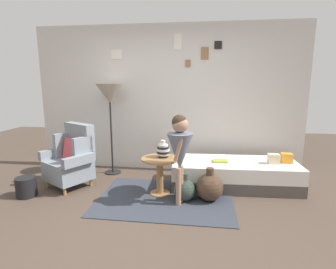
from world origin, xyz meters
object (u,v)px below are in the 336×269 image
object	(u,v)px
daybed	(234,174)
book_on_daybed	(220,161)
vase_striped	(163,150)
magazine_basket	(26,187)
person_child	(180,148)
armchair	(72,158)
floor_lamp	(110,96)
demijohn_far	(210,187)
side_table	(160,169)
demijohn_near	(185,190)

from	to	relation	value
daybed	book_on_daybed	bearing A→B (deg)	-166.56
vase_striped	magazine_basket	xyz separation A→B (m)	(-1.92, -0.38, -0.51)
daybed	magazine_basket	distance (m)	3.08
vase_striped	person_child	distance (m)	0.45
armchair	vase_striped	size ratio (longest dim) A/B	3.89
floor_lamp	magazine_basket	distance (m)	1.89
vase_striped	demijohn_far	xyz separation A→B (m)	(0.67, -0.17, -0.45)
daybed	demijohn_far	distance (m)	0.69
daybed	side_table	bearing A→B (deg)	-157.82
vase_striped	person_child	xyz separation A→B (m)	(0.27, -0.33, 0.13)
daybed	book_on_daybed	distance (m)	0.32
daybed	person_child	bearing A→B (deg)	-137.10
floor_lamp	demijohn_far	size ratio (longest dim) A/B	3.41
vase_striped	magazine_basket	bearing A→B (deg)	-168.79
floor_lamp	person_child	world-z (taller)	floor_lamp
person_child	demijohn_far	distance (m)	0.72
side_table	demijohn_far	world-z (taller)	side_table
vase_striped	book_on_daybed	bearing A→B (deg)	22.63
side_table	floor_lamp	world-z (taller)	floor_lamp
person_child	book_on_daybed	size ratio (longest dim) A/B	5.47
demijohn_far	person_child	bearing A→B (deg)	-157.95
armchair	daybed	size ratio (longest dim) A/B	0.50
armchair	side_table	distance (m)	1.42
armchair	person_child	distance (m)	1.81
floor_lamp	demijohn_near	xyz separation A→B (m)	(1.36, -0.96, -1.21)
book_on_daybed	side_table	bearing A→B (deg)	-155.67
armchair	daybed	bearing A→B (deg)	6.86
demijohn_far	daybed	bearing A→B (deg)	55.61
side_table	demijohn_near	bearing A→B (deg)	-24.46
person_child	floor_lamp	bearing A→B (deg)	140.37
person_child	book_on_daybed	xyz separation A→B (m)	(0.56, 0.68, -0.36)
book_on_daybed	demijohn_near	distance (m)	0.80
magazine_basket	vase_striped	bearing A→B (deg)	11.21
floor_lamp	side_table	bearing A→B (deg)	-38.68
vase_striped	demijohn_far	bearing A→B (deg)	-14.41
daybed	demijohn_near	bearing A→B (deg)	-139.71
vase_striped	magazine_basket	size ratio (longest dim) A/B	0.89
side_table	vase_striped	size ratio (longest dim) A/B	2.18
person_child	book_on_daybed	bearing A→B (deg)	50.46
daybed	vase_striped	xyz separation A→B (m)	(-1.06, -0.40, 0.45)
armchair	vase_striped	bearing A→B (deg)	-3.87
side_table	floor_lamp	distance (m)	1.61
vase_striped	floor_lamp	size ratio (longest dim) A/B	0.16
floor_lamp	demijohn_far	xyz separation A→B (m)	(1.70, -0.92, -1.18)
demijohn_near	magazine_basket	world-z (taller)	demijohn_near
side_table	book_on_daybed	xyz separation A→B (m)	(0.87, 0.39, 0.03)
demijohn_far	magazine_basket	bearing A→B (deg)	-175.39
demijohn_far	demijohn_near	bearing A→B (deg)	-172.35
floor_lamp	magazine_basket	world-z (taller)	floor_lamp
armchair	magazine_basket	distance (m)	0.73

